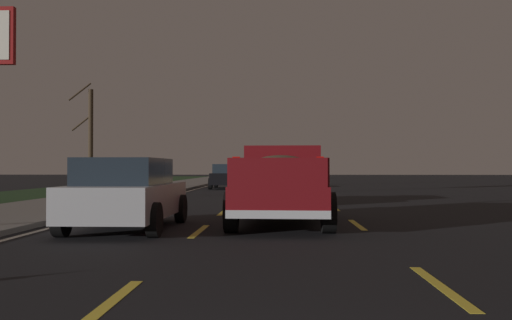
{
  "coord_description": "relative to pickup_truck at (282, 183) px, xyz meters",
  "views": [
    {
      "loc": [
        -2.4,
        0.08,
        1.35
      ],
      "look_at": [
        13.76,
        0.73,
        1.56
      ],
      "focal_mm": 39.67,
      "sensor_mm": 36.0,
      "label": 1
    }
  ],
  "objects": [
    {
      "name": "sedan_tan",
      "position": [
        7.86,
        0.14,
        -0.2
      ],
      "size": [
        4.4,
        2.02,
        1.54
      ],
      "color": "#9E845B",
      "rests_on": "ground"
    },
    {
      "name": "sedan_black",
      "position": [
        22.11,
        3.33,
        -0.2
      ],
      "size": [
        4.41,
        2.03,
        1.54
      ],
      "color": "black",
      "rests_on": "ground"
    },
    {
      "name": "sidewalk_shoulder",
      "position": [
        15.94,
        7.45,
        -0.92
      ],
      "size": [
        108.0,
        4.0,
        0.12
      ],
      "primitive_type": "cube",
      "color": "slate",
      "rests_on": "ground"
    },
    {
      "name": "bare_tree_far",
      "position": [
        19.12,
        11.12,
        2.15
      ],
      "size": [
        1.67,
        1.27,
        6.32
      ],
      "color": "#423323",
      "rests_on": "ground"
    },
    {
      "name": "lane_markings",
      "position": [
        19.1,
        3.07,
        -0.98
      ],
      "size": [
        108.0,
        7.04,
        0.01
      ],
      "color": "yellow",
      "rests_on": "ground"
    },
    {
      "name": "grass_verge",
      "position": [
        15.94,
        12.45,
        -0.98
      ],
      "size": [
        108.0,
        6.0,
        0.01
      ],
      "primitive_type": "cube",
      "color": "#1E3819",
      "rests_on": "ground"
    },
    {
      "name": "ground",
      "position": [
        15.94,
        0.0,
        -0.98
      ],
      "size": [
        144.0,
        144.0,
        0.0
      ],
      "primitive_type": "plane",
      "color": "black"
    },
    {
      "name": "pickup_truck",
      "position": [
        0.0,
        0.0,
        0.0
      ],
      "size": [
        5.49,
        2.4,
        1.87
      ],
      "color": "maroon",
      "rests_on": "ground"
    },
    {
      "name": "sedan_silver",
      "position": [
        -1.32,
        3.37,
        -0.2
      ],
      "size": [
        4.4,
        2.03,
        1.54
      ],
      "color": "#B2B5BA",
      "rests_on": "ground"
    }
  ]
}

